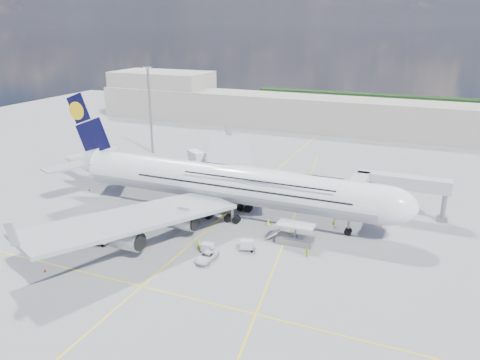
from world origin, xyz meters
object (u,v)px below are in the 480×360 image
at_px(airliner, 226,183).
at_px(crew_loader, 307,253).
at_px(cone_wing_right_outer, 45,270).
at_px(crew_tug, 198,246).
at_px(crew_van, 268,223).
at_px(baggage_tug, 190,223).
at_px(dolly_nose_far, 207,248).
at_px(jet_bridge, 385,185).
at_px(cargo_loader, 294,236).
at_px(dolly_nose_near, 247,245).
at_px(dolly_row_b, 76,239).
at_px(dolly_row_a, 99,242).
at_px(dolly_back, 73,229).
at_px(cone_wing_left_inner, 183,193).
at_px(catering_truck_outer, 199,160).
at_px(crew_nose, 334,223).
at_px(dolly_row_c, 125,213).
at_px(cone_wing_right_inner, 144,244).
at_px(catering_truck_inner, 236,178).
at_px(crew_wing, 120,223).
at_px(cone_nose, 382,225).
at_px(light_mast, 150,109).
at_px(cone_tail, 89,189).
at_px(cone_wing_left_outer, 208,165).
at_px(service_van, 207,257).

relative_size(airliner, crew_loader, 42.76).
bearing_deg(airliner, cone_wing_right_outer, -117.45).
bearing_deg(crew_tug, cone_wing_right_outer, -115.21).
bearing_deg(crew_van, cone_wing_right_outer, 92.66).
bearing_deg(baggage_tug, dolly_nose_far, -53.93).
height_order(jet_bridge, crew_van, jet_bridge).
bearing_deg(cargo_loader, dolly_nose_near, -138.83).
xyz_separation_m(dolly_row_b, crew_loader, (39.11, 10.66, -0.05)).
distance_m(dolly_row_a, dolly_back, 7.48).
bearing_deg(cone_wing_left_inner, catering_truck_outer, 107.91).
bearing_deg(catering_truck_outer, crew_nose, 4.21).
relative_size(cargo_loader, dolly_back, 2.59).
relative_size(jet_bridge, dolly_row_c, 5.43).
relative_size(baggage_tug, cone_wing_right_inner, 4.65).
xyz_separation_m(catering_truck_inner, crew_wing, (-11.08, -30.39, -1.10)).
xyz_separation_m(dolly_row_c, cone_nose, (47.97, 15.92, -0.88)).
height_order(cone_nose, cone_wing_left_inner, cone_nose).
distance_m(catering_truck_outer, cone_nose, 55.06).
relative_size(cargo_loader, crew_loader, 4.61).
height_order(light_mast, crew_nose, light_mast).
xyz_separation_m(dolly_row_c, cone_tail, (-17.74, 10.56, -0.88)).
relative_size(crew_van, crew_tug, 0.92).
bearing_deg(cargo_loader, catering_truck_inner, 132.16).
bearing_deg(cone_wing_left_outer, dolly_nose_far, -63.42).
bearing_deg(cone_wing_left_inner, crew_nose, -7.26).
bearing_deg(service_van, dolly_back, -175.10).
bearing_deg(cone_tail, crew_tug, -24.38).
distance_m(airliner, service_van, 20.67).
bearing_deg(dolly_row_b, dolly_nose_far, 28.99).
relative_size(light_mast, crew_loader, 13.78).
bearing_deg(cone_tail, cargo_loader, -8.53).
bearing_deg(cone_wing_right_outer, crew_nose, 42.27).
bearing_deg(crew_wing, dolly_back, 151.93).
distance_m(jet_bridge, crew_loader, 25.45).
height_order(cone_nose, cone_tail, cone_tail).
relative_size(catering_truck_inner, cone_wing_left_inner, 15.74).
bearing_deg(cone_wing_left_outer, catering_truck_inner, -41.59).
distance_m(catering_truck_inner, crew_loader, 37.95).
distance_m(airliner, dolly_nose_far, 17.92).
bearing_deg(catering_truck_inner, airliner, -56.64).
relative_size(cargo_loader, baggage_tug, 2.91).
distance_m(cargo_loader, cone_wing_right_inner, 26.57).
relative_size(jet_bridge, cone_wing_left_outer, 35.22).
xyz_separation_m(dolly_nose_near, cone_wing_left_inner, (-23.83, 20.09, -0.75)).
relative_size(cargo_loader, cone_wing_right_inner, 13.51).
distance_m(airliner, crew_van, 11.84).
relative_size(light_mast, dolly_row_b, 8.13).
height_order(airliner, baggage_tug, airliner).
height_order(catering_truck_inner, crew_nose, catering_truck_inner).
bearing_deg(airliner, catering_truck_inner, 106.46).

